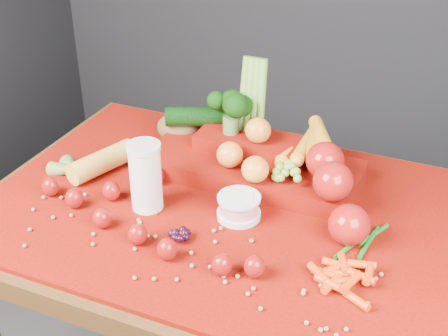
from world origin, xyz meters
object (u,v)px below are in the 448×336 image
at_px(yogurt_bowl, 239,206).
at_px(milk_glass, 145,174).
at_px(table, 221,242).
at_px(produce_mound, 267,158).

bearing_deg(yogurt_bowl, milk_glass, -167.31).
height_order(table, produce_mound, produce_mound).
height_order(table, milk_glass, milk_glass).
bearing_deg(produce_mound, yogurt_bowl, -89.79).
bearing_deg(yogurt_bowl, produce_mound, 90.21).
xyz_separation_m(yogurt_bowl, produce_mound, (-0.00, 0.18, 0.03)).
height_order(yogurt_bowl, produce_mound, produce_mound).
relative_size(yogurt_bowl, produce_mound, 0.16).
relative_size(milk_glass, produce_mound, 0.27).
distance_m(table, milk_glass, 0.26).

